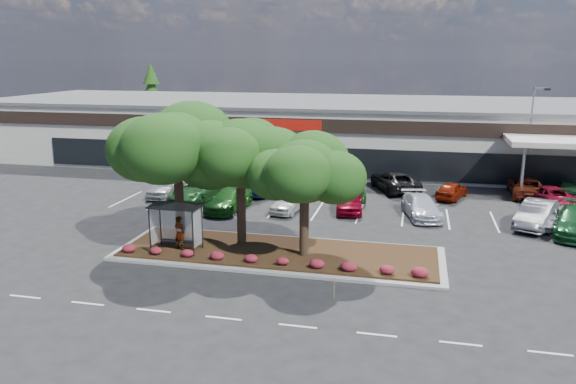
% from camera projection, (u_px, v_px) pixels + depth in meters
% --- Properties ---
extents(ground, '(160.00, 160.00, 0.00)m').
position_uv_depth(ground, '(299.00, 286.00, 26.89)').
color(ground, black).
rests_on(ground, ground).
extents(retail_store, '(80.40, 25.20, 6.25)m').
position_uv_depth(retail_store, '(367.00, 131.00, 58.24)').
color(retail_store, silver).
rests_on(retail_store, ground).
extents(landscape_island, '(18.00, 6.00, 0.26)m').
position_uv_depth(landscape_island, '(278.00, 253.00, 31.08)').
color(landscape_island, gray).
rests_on(landscape_island, ground).
extents(lane_markings, '(33.12, 20.06, 0.01)m').
position_uv_depth(lane_markings, '(329.00, 224.00, 36.79)').
color(lane_markings, silver).
rests_on(lane_markings, ground).
extents(shrub_row, '(17.00, 0.80, 0.50)m').
position_uv_depth(shrub_row, '(269.00, 259.00, 29.00)').
color(shrub_row, maroon).
rests_on(shrub_row, landscape_island).
extents(bus_shelter, '(2.75, 1.55, 2.59)m').
position_uv_depth(bus_shelter, '(177.00, 214.00, 30.77)').
color(bus_shelter, black).
rests_on(bus_shelter, landscape_island).
extents(island_tree_west, '(7.20, 7.20, 7.89)m').
position_uv_depth(island_tree_west, '(178.00, 174.00, 31.90)').
color(island_tree_west, '#1B3B11').
rests_on(island_tree_west, landscape_island).
extents(island_tree_mid, '(6.60, 6.60, 7.32)m').
position_uv_depth(island_tree_mid, '(241.00, 179.00, 31.87)').
color(island_tree_mid, '#1B3B11').
rests_on(island_tree_mid, landscape_island).
extents(island_tree_east, '(5.80, 5.80, 6.50)m').
position_uv_depth(island_tree_east, '(304.00, 197.00, 29.67)').
color(island_tree_east, '#1B3B11').
rests_on(island_tree_east, landscape_island).
extents(conifer_north_west, '(4.40, 4.40, 10.00)m').
position_uv_depth(conifer_north_west, '(152.00, 100.00, 75.81)').
color(conifer_north_west, '#1B3B11').
rests_on(conifer_north_west, ground).
extents(person_waiting, '(0.81, 0.68, 1.91)m').
position_uv_depth(person_waiting, '(180.00, 233.00, 31.10)').
color(person_waiting, '#594C47').
rests_on(person_waiting, landscape_island).
extents(light_pole, '(1.43, 0.50, 8.40)m').
position_uv_depth(light_pole, '(530.00, 145.00, 45.67)').
color(light_pole, gray).
rests_on(light_pole, ground).
extents(survey_stake, '(0.07, 0.14, 1.01)m').
position_uv_depth(survey_stake, '(335.00, 285.00, 25.38)').
color(survey_stake, '#97774F').
rests_on(survey_stake, ground).
extents(car_0, '(2.30, 4.89, 1.62)m').
position_uv_depth(car_0, '(166.00, 186.00, 44.08)').
color(car_0, '#9FA3AA').
rests_on(car_0, ground).
extents(car_1, '(3.83, 6.15, 1.59)m').
position_uv_depth(car_1, '(200.00, 190.00, 42.89)').
color(car_1, '#1B4B20').
rests_on(car_1, ground).
extents(car_2, '(2.69, 5.31, 1.48)m').
position_uv_depth(car_2, '(229.00, 200.00, 40.07)').
color(car_2, '#1B5719').
rests_on(car_2, ground).
extents(car_3, '(2.19, 4.34, 1.42)m').
position_uv_depth(car_3, '(288.00, 202.00, 39.71)').
color(car_3, silver).
rests_on(car_3, ground).
extents(car_4, '(2.24, 4.63, 1.52)m').
position_uv_depth(car_4, '(350.00, 201.00, 39.70)').
color(car_4, maroon).
rests_on(car_4, ground).
extents(car_5, '(3.19, 5.35, 1.45)m').
position_uv_depth(car_5, '(421.00, 207.00, 38.31)').
color(car_5, silver).
rests_on(car_5, ground).
extents(car_6, '(3.57, 5.47, 1.40)m').
position_uv_depth(car_6, '(543.00, 215.00, 36.50)').
color(car_6, silver).
rests_on(car_6, ground).
extents(car_7, '(3.74, 5.45, 1.70)m').
position_uv_depth(car_7, '(537.00, 214.00, 36.02)').
color(car_7, slate).
rests_on(car_7, ground).
extents(car_9, '(2.74, 5.50, 1.54)m').
position_uv_depth(car_9, '(229.00, 176.00, 47.74)').
color(car_9, brown).
rests_on(car_9, ground).
extents(car_10, '(2.82, 5.34, 1.48)m').
position_uv_depth(car_10, '(294.00, 176.00, 48.00)').
color(car_10, '#174422').
rests_on(car_10, ground).
extents(car_11, '(3.57, 5.51, 1.48)m').
position_uv_depth(car_11, '(268.00, 185.00, 44.73)').
color(car_11, navy).
rests_on(car_11, ground).
extents(car_12, '(2.63, 4.83, 1.33)m').
position_uv_depth(car_12, '(353.00, 190.00, 43.27)').
color(car_12, '#1A561C').
rests_on(car_12, ground).
extents(car_13, '(4.79, 6.44, 1.63)m').
position_uv_depth(car_13, '(395.00, 181.00, 45.84)').
color(car_13, black).
rests_on(car_13, ground).
extents(car_14, '(2.89, 4.24, 1.34)m').
position_uv_depth(car_14, '(452.00, 190.00, 43.22)').
color(car_14, maroon).
rests_on(car_14, ground).
extents(car_15, '(3.72, 5.62, 1.43)m').
position_uv_depth(car_15, '(547.00, 195.00, 41.64)').
color(car_15, maroon).
rests_on(car_15, ground).
extents(car_16, '(2.71, 5.60, 1.54)m').
position_uv_depth(car_16, '(527.00, 187.00, 44.03)').
color(car_16, maroon).
rests_on(car_16, ground).
extents(car_17, '(2.60, 4.28, 1.36)m').
position_uv_depth(car_17, '(569.00, 189.00, 43.74)').
color(car_17, '#20552C').
rests_on(car_17, ground).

